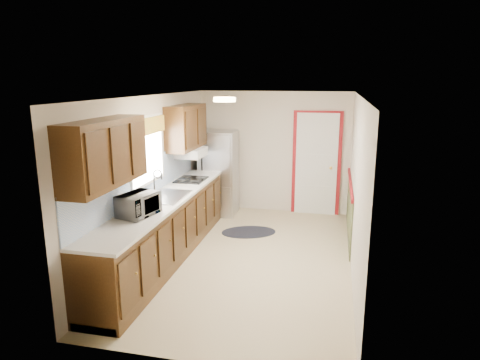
% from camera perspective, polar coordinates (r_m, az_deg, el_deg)
% --- Properties ---
extents(room_shell, '(3.20, 5.20, 2.52)m').
position_cam_1_polar(room_shell, '(6.16, 1.18, -0.10)').
color(room_shell, tan).
rests_on(room_shell, ground).
extents(kitchen_run, '(0.63, 4.00, 2.20)m').
position_cam_1_polar(kitchen_run, '(6.35, -10.38, -3.55)').
color(kitchen_run, '#341E0C').
rests_on(kitchen_run, ground).
extents(back_wall_trim, '(1.12, 2.30, 2.08)m').
position_cam_1_polar(back_wall_trim, '(8.27, 11.02, 0.94)').
color(back_wall_trim, maroon).
rests_on(back_wall_trim, ground).
extents(ceiling_fixture, '(0.30, 0.30, 0.06)m').
position_cam_1_polar(ceiling_fixture, '(5.87, -2.08, 10.68)').
color(ceiling_fixture, '#FFD88C').
rests_on(ceiling_fixture, room_shell).
extents(microwave, '(0.39, 0.57, 0.35)m').
position_cam_1_polar(microwave, '(5.55, -13.41, -2.89)').
color(microwave, white).
rests_on(microwave, kitchen_run).
extents(refrigerator, '(0.71, 0.70, 1.65)m').
position_cam_1_polar(refrigerator, '(8.42, -2.85, 0.95)').
color(refrigerator, '#B7B7BC').
rests_on(refrigerator, ground).
extents(rug, '(1.11, 0.90, 0.01)m').
position_cam_1_polar(rug, '(7.57, 1.16, -6.95)').
color(rug, black).
rests_on(rug, ground).
extents(cooktop, '(0.47, 0.56, 0.02)m').
position_cam_1_polar(cooktop, '(7.36, -6.54, 0.05)').
color(cooktop, black).
rests_on(cooktop, kitchen_run).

